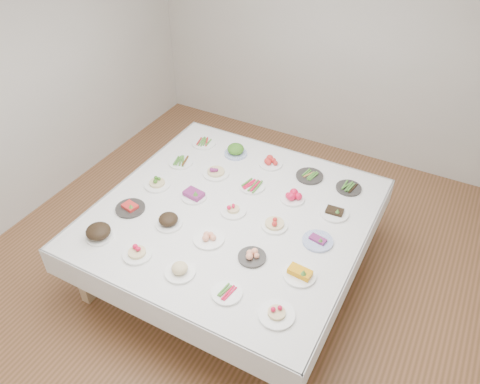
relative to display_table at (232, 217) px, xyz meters
The scene contains 27 objects.
room_envelope 1.15m from the display_table, 76.09° to the left, with size 5.02×5.02×2.81m.
display_table is the anchor object (origin of this frame).
dish_0 1.20m from the display_table, 135.32° to the right, with size 0.27×0.27×0.15m.
dish_1 0.96m from the display_table, 116.60° to the right, with size 0.26×0.26×0.14m.
dish_2 0.85m from the display_table, 90.29° to the right, with size 0.24×0.24×0.12m.
dish_3 0.95m from the display_table, 63.30° to the right, with size 0.24×0.24×0.05m.
dish_4 1.20m from the display_table, 45.08° to the right, with size 0.27×0.27×0.12m.
dish_5 0.95m from the display_table, 153.73° to the right, with size 0.27×0.27×0.11m.
dish_6 0.60m from the display_table, 134.58° to the right, with size 0.26×0.26×0.15m.
dish_7 0.42m from the display_table, 90.02° to the right, with size 0.27×0.27×0.10m.
dish_8 0.61m from the display_table, 45.05° to the right, with size 0.23×0.23×0.09m.
dish_9 0.95m from the display_table, 26.22° to the right, with size 0.26×0.26×0.12m.
dish_10 0.85m from the display_table, behind, with size 0.25×0.25×0.13m.
dish_11 0.44m from the display_table, behind, with size 0.24×0.24×0.11m.
dish_12 0.11m from the display_table, 29.25° to the left, with size 0.24×0.24×0.11m.
dish_13 0.44m from the display_table, ahead, with size 0.23×0.23×0.13m.
dish_14 0.84m from the display_table, ahead, with size 0.26×0.26×0.10m.
dish_15 0.95m from the display_table, 153.94° to the left, with size 0.27×0.25×0.06m.
dish_16 0.62m from the display_table, 135.09° to the left, with size 0.26×0.26×0.14m.
dish_17 0.42m from the display_table, 90.82° to the left, with size 0.25×0.24×0.06m.
dish_18 0.61m from the display_table, 45.75° to the left, with size 0.23×0.23×0.11m.
dish_19 0.94m from the display_table, 26.68° to the left, with size 0.26×0.26×0.10m.
dish_20 1.19m from the display_table, 134.59° to the left, with size 0.26×0.26×0.06m.
dish_21 0.94m from the display_table, 116.90° to the left, with size 0.24×0.24×0.15m.
dish_22 0.85m from the display_table, 90.67° to the left, with size 0.24×0.24×0.11m.
dish_23 0.94m from the display_table, 62.98° to the left, with size 0.27×0.27×0.06m.
dish_24 1.18m from the display_table, 45.11° to the left, with size 0.24×0.24×0.06m.
Camera 1 is at (1.57, -2.91, 3.60)m, focal length 35.00 mm.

